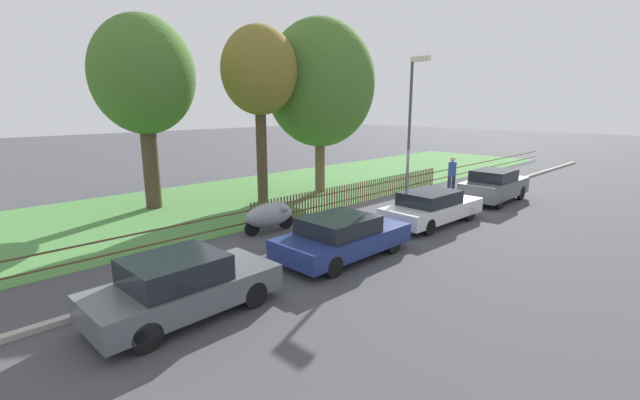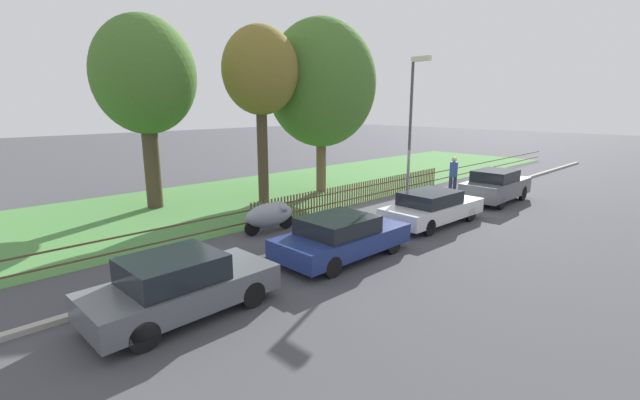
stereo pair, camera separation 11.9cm
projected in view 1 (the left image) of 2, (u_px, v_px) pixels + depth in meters
ground_plane at (416, 214)px, 17.05m from camera, size 120.00×120.00×0.00m
kerb_stone at (414, 212)px, 17.11m from camera, size 42.67×0.20×0.12m
grass_strip at (292, 188)px, 22.24m from camera, size 42.67×9.30×0.01m
park_fence at (361, 192)px, 18.92m from camera, size 42.67×0.05×0.95m
parked_car_silver_hatchback at (182, 285)px, 8.70m from camera, size 3.86×1.79×1.31m
parked_car_black_saloon at (342, 236)px, 12.04m from camera, size 4.08×1.81×1.22m
parked_car_navy_estate at (432, 207)px, 15.50m from camera, size 4.38×1.81×1.23m
parked_car_red_compact at (494, 185)px, 18.99m from camera, size 3.99×1.74×1.45m
covered_motorcycle at (271, 214)px, 14.49m from camera, size 1.90×0.91×1.01m
tree_nearest_kerb at (143, 77)px, 16.91m from camera, size 4.04×4.04×7.72m
tree_behind_motorcycle at (259, 72)px, 17.89m from camera, size 3.21×3.21×7.50m
tree_mid_park at (320, 84)px, 20.32m from camera, size 5.21×5.21×8.24m
pedestrian_near_fence at (452, 173)px, 20.47m from camera, size 0.48×0.48×1.84m
street_lamp at (412, 118)px, 16.57m from camera, size 0.20×0.79×6.02m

